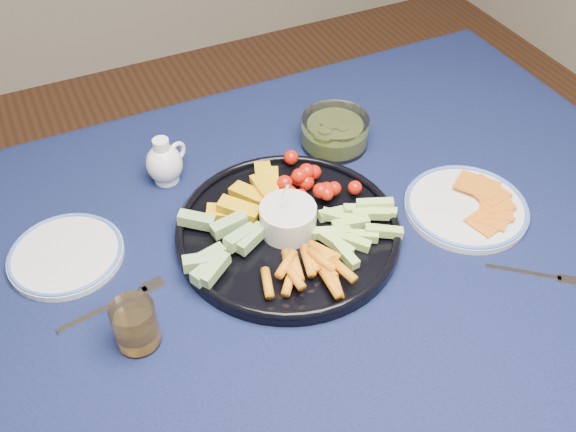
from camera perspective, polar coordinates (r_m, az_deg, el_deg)
name	(u,v)px	position (r m, az deg, el deg)	size (l,w,h in m)	color
dining_table	(251,317)	(1.11, -3.29, -8.92)	(1.67, 1.07, 0.75)	#452917
crudite_platter	(287,228)	(1.09, -0.11, -1.08)	(0.39, 0.39, 0.12)	black
creamer_pitcher	(165,163)	(1.21, -10.90, 4.67)	(0.08, 0.07, 0.09)	white
pickle_bowl	(335,133)	(1.29, 4.18, 7.39)	(0.13, 0.13, 0.06)	white
cheese_plate	(466,206)	(1.19, 15.58, 0.90)	(0.22, 0.22, 0.03)	white
juice_tumbler	(136,327)	(0.97, -13.36, -9.56)	(0.07, 0.07, 0.08)	white
fork_left	(121,301)	(1.05, -14.59, -7.34)	(0.18, 0.04, 0.00)	white
fork_right	(538,275)	(1.13, 21.37, -4.92)	(0.12, 0.10, 0.00)	white
side_plate_extra	(66,254)	(1.13, -19.14, -3.24)	(0.19, 0.19, 0.02)	white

